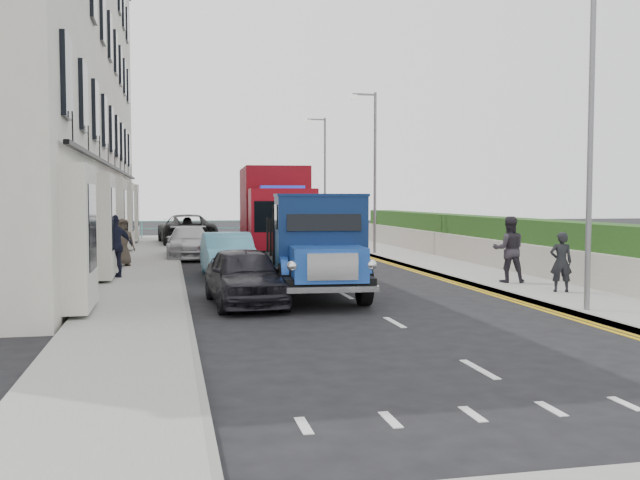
{
  "coord_description": "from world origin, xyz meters",
  "views": [
    {
      "loc": [
        -4.44,
        -15.58,
        2.52
      ],
      "look_at": [
        -0.54,
        2.68,
        1.4
      ],
      "focal_mm": 40.0,
      "sensor_mm": 36.0,
      "label": 1
    }
  ],
  "objects": [
    {
      "name": "pedestrian_east_near",
      "position": [
        5.3,
        0.73,
        0.88
      ],
      "size": [
        0.64,
        0.52,
        1.53
      ],
      "primitive_type": "imported",
      "rotation": [
        0.0,
        0.0,
        2.83
      ],
      "color": "black",
      "rests_on": "pavement_east"
    },
    {
      "name": "ground",
      "position": [
        0.0,
        0.0,
        0.0
      ],
      "size": [
        120.0,
        120.0,
        0.0
      ],
      "primitive_type": "plane",
      "color": "black",
      "rests_on": "ground"
    },
    {
      "name": "sea_plane",
      "position": [
        0.0,
        60.0,
        0.0
      ],
      "size": [
        120.0,
        120.0,
        0.0
      ],
      "primitive_type": "plane",
      "color": "slate",
      "rests_on": "ground"
    },
    {
      "name": "lamp_near",
      "position": [
        4.18,
        -2.0,
        4.0
      ],
      "size": [
        1.23,
        0.18,
        7.0
      ],
      "color": "slate",
      "rests_on": "ground"
    },
    {
      "name": "promenade",
      "position": [
        0.0,
        29.0,
        0.06
      ],
      "size": [
        30.0,
        2.5,
        0.12
      ],
      "primitive_type": "cube",
      "color": "gray",
      "rests_on": "ground"
    },
    {
      "name": "seafront_car_right",
      "position": [
        1.43,
        24.97,
        0.71
      ],
      "size": [
        1.86,
        4.25,
        1.43
      ],
      "primitive_type": "imported",
      "rotation": [
        0.0,
        0.0,
        0.04
      ],
      "color": "#B3B4B8",
      "rests_on": "ground"
    },
    {
      "name": "pedestrian_east_far",
      "position": [
        4.96,
        2.9,
        1.05
      ],
      "size": [
        1.07,
        0.94,
        1.87
      ],
      "primitive_type": "imported",
      "rotation": [
        0.0,
        0.0,
        2.85
      ],
      "color": "#2D2831",
      "rests_on": "pavement_east"
    },
    {
      "name": "bedford_lorry",
      "position": [
        -0.85,
        1.31,
        1.18
      ],
      "size": [
        2.5,
        5.55,
        2.56
      ],
      "rotation": [
        0.0,
        0.0,
        -0.07
      ],
      "color": "black",
      "rests_on": "ground"
    },
    {
      "name": "lamp_far",
      "position": [
        4.18,
        24.0,
        4.0
      ],
      "size": [
        1.23,
        0.18,
        7.0
      ],
      "color": "slate",
      "rests_on": "ground"
    },
    {
      "name": "lamp_mid",
      "position": [
        4.18,
        14.0,
        4.0
      ],
      "size": [
        1.23,
        0.18,
        7.0
      ],
      "color": "slate",
      "rests_on": "ground"
    },
    {
      "name": "seafront_car_left",
      "position": [
        -3.5,
        22.81,
        0.81
      ],
      "size": [
        3.14,
        6.03,
        1.62
      ],
      "primitive_type": "imported",
      "rotation": [
        0.0,
        0.0,
        3.22
      ],
      "color": "black",
      "rests_on": "ground"
    },
    {
      "name": "red_lorry",
      "position": [
        -0.29,
        12.49,
        1.98
      ],
      "size": [
        2.74,
        7.2,
        3.71
      ],
      "rotation": [
        0.0,
        0.0,
        -0.05
      ],
      "color": "black",
      "rests_on": "ground"
    },
    {
      "name": "pavement_east",
      "position": [
        5.3,
        9.0,
        0.06
      ],
      "size": [
        2.6,
        38.0,
        0.12
      ],
      "primitive_type": "cube",
      "color": "gray",
      "rests_on": "ground"
    },
    {
      "name": "garden_east",
      "position": [
        7.21,
        9.0,
        0.9
      ],
      "size": [
        1.45,
        28.0,
        1.75
      ],
      "color": "#B2AD9E",
      "rests_on": "ground"
    },
    {
      "name": "pedestrian_west_near",
      "position": [
        -6.0,
        6.44,
        1.07
      ],
      "size": [
        1.19,
        0.98,
        1.9
      ],
      "primitive_type": "imported",
      "rotation": [
        0.0,
        0.0,
        3.69
      ],
      "color": "#1A1C2F",
      "rests_on": "pavement_west"
    },
    {
      "name": "pavement_west",
      "position": [
        -5.2,
        9.0,
        0.06
      ],
      "size": [
        2.4,
        38.0,
        0.12
      ],
      "primitive_type": "cube",
      "color": "gray",
      "rests_on": "ground"
    },
    {
      "name": "seafront_railing",
      "position": [
        0.0,
        28.2,
        0.58
      ],
      "size": [
        13.0,
        0.08,
        1.11
      ],
      "color": "#59B2A5",
      "rests_on": "ground"
    },
    {
      "name": "terrace_west",
      "position": [
        -9.47,
        13.0,
        7.17
      ],
      "size": [
        6.31,
        30.2,
        14.25
      ],
      "color": "silver",
      "rests_on": "ground"
    },
    {
      "name": "parked_car_mid",
      "position": [
        -2.6,
        7.0,
        0.7
      ],
      "size": [
        1.57,
        4.28,
        1.4
      ],
      "primitive_type": "imported",
      "rotation": [
        0.0,
        0.0,
        0.02
      ],
      "color": "#5DA9C8",
      "rests_on": "ground"
    },
    {
      "name": "parked_car_rear",
      "position": [
        -3.6,
        14.25,
        0.66
      ],
      "size": [
        1.89,
        4.54,
        1.31
      ],
      "primitive_type": "imported",
      "rotation": [
        0.0,
        0.0,
        -0.01
      ],
      "color": "#B7B7BC",
      "rests_on": "ground"
    },
    {
      "name": "parked_car_front",
      "position": [
        -2.7,
        1.0,
        0.68
      ],
      "size": [
        1.81,
        4.08,
        1.36
      ],
      "primitive_type": "imported",
      "rotation": [
        0.0,
        0.0,
        0.05
      ],
      "color": "black",
      "rests_on": "ground"
    },
    {
      "name": "pedestrian_west_far",
      "position": [
        -6.0,
        10.13,
        0.95
      ],
      "size": [
        0.95,
        0.8,
        1.67
      ],
      "primitive_type": "imported",
      "rotation": [
        0.0,
        0.0,
        0.38
      ],
      "color": "#3D352C",
      "rests_on": "pavement_west"
    }
  ]
}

